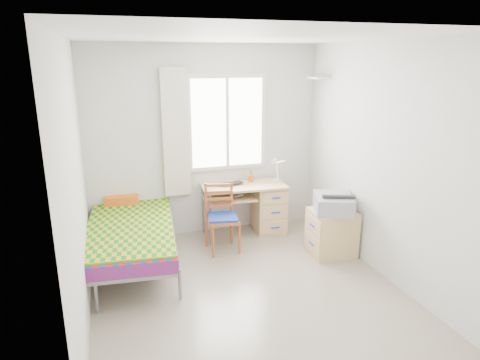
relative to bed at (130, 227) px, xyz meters
name	(u,v)px	position (x,y,z in m)	size (l,w,h in m)	color
floor	(246,290)	(1.12, -1.08, -0.45)	(3.50, 3.50, 0.00)	#BCAD93
ceiling	(247,37)	(1.12, -1.08, 2.15)	(3.50, 3.50, 0.00)	white
wall_back	(206,142)	(1.12, 0.67, 0.85)	(3.20, 3.20, 0.00)	silver
wall_left	(76,188)	(-0.48, -1.08, 0.85)	(3.50, 3.50, 0.00)	silver
wall_right	(383,162)	(2.72, -1.08, 0.85)	(3.50, 3.50, 0.00)	silver
window	(227,123)	(1.42, 0.65, 1.10)	(1.10, 0.04, 1.30)	white
curtain	(176,133)	(0.70, 0.60, 1.00)	(0.35, 0.05, 1.70)	beige
floating_shelf	(318,78)	(2.61, 0.32, 1.70)	(0.20, 0.32, 0.03)	white
bed	(130,227)	(0.00, 0.00, 0.00)	(1.22, 2.25, 0.93)	gray
desk	(264,205)	(1.88, 0.39, -0.06)	(1.19, 0.62, 0.72)	#E4B577
chair	(222,213)	(1.15, 0.00, 0.04)	(0.44, 0.44, 0.88)	#AD5421
cabinet	(331,233)	(2.42, -0.57, -0.16)	(0.56, 0.50, 0.58)	tan
printer	(333,203)	(2.41, -0.59, 0.24)	(0.59, 0.63, 0.22)	#A0A2A8
laptop	(233,185)	(1.42, 0.41, 0.28)	(0.34, 0.22, 0.03)	black
pen_cup	(251,178)	(1.73, 0.52, 0.32)	(0.08, 0.08, 0.10)	orange
task_lamp	(277,167)	(2.02, 0.30, 0.51)	(0.22, 0.32, 0.39)	white
book	(230,195)	(1.38, 0.39, 0.14)	(0.16, 0.22, 0.02)	gray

